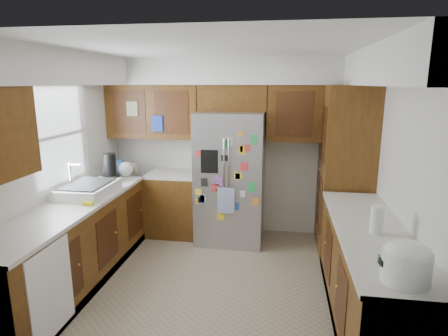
{
  "coord_description": "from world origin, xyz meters",
  "views": [
    {
      "loc": [
        0.68,
        -3.73,
        2.17
      ],
      "look_at": [
        0.04,
        0.35,
        1.23
      ],
      "focal_mm": 30.0,
      "sensor_mm": 36.0,
      "label": 1
    }
  ],
  "objects_px": {
    "pantry": "(345,170)",
    "fridge": "(230,178)",
    "rice_cooker": "(407,261)",
    "paper_towel": "(377,220)"
  },
  "relations": [
    {
      "from": "pantry",
      "to": "fridge",
      "type": "height_order",
      "value": "pantry"
    },
    {
      "from": "fridge",
      "to": "rice_cooker",
      "type": "distance_m",
      "value": 2.99
    },
    {
      "from": "rice_cooker",
      "to": "fridge",
      "type": "bearing_deg",
      "value": 120.13
    },
    {
      "from": "fridge",
      "to": "rice_cooker",
      "type": "xyz_separation_m",
      "value": [
        1.5,
        -2.58,
        0.16
      ]
    },
    {
      "from": "pantry",
      "to": "fridge",
      "type": "bearing_deg",
      "value": 177.94
    },
    {
      "from": "pantry",
      "to": "fridge",
      "type": "distance_m",
      "value": 1.51
    },
    {
      "from": "fridge",
      "to": "paper_towel",
      "type": "relative_size",
      "value": 7.47
    },
    {
      "from": "rice_cooker",
      "to": "paper_towel",
      "type": "relative_size",
      "value": 1.31
    },
    {
      "from": "pantry",
      "to": "fridge",
      "type": "relative_size",
      "value": 1.19
    },
    {
      "from": "paper_towel",
      "to": "pantry",
      "type": "bearing_deg",
      "value": 90.12
    }
  ]
}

